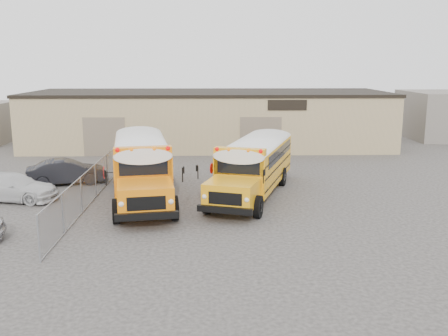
{
  "coord_description": "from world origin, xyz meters",
  "views": [
    {
      "loc": [
        0.2,
        -23.06,
        7.07
      ],
      "look_at": [
        0.86,
        2.79,
        1.6
      ],
      "focal_mm": 40.0,
      "sensor_mm": 36.0,
      "label": 1
    }
  ],
  "objects_px": {
    "car_white": "(12,187)",
    "tarp_bundle": "(218,194)",
    "school_bus_left": "(138,142)",
    "car_dark": "(67,172)",
    "school_bus_right": "(276,144)"
  },
  "relations": [
    {
      "from": "tarp_bundle",
      "to": "car_white",
      "type": "distance_m",
      "value": 10.92
    },
    {
      "from": "tarp_bundle",
      "to": "car_dark",
      "type": "distance_m",
      "value": 10.37
    },
    {
      "from": "school_bus_left",
      "to": "tarp_bundle",
      "type": "height_order",
      "value": "school_bus_left"
    },
    {
      "from": "school_bus_right",
      "to": "car_dark",
      "type": "height_order",
      "value": "school_bus_right"
    },
    {
      "from": "school_bus_left",
      "to": "car_white",
      "type": "distance_m",
      "value": 9.35
    },
    {
      "from": "school_bus_left",
      "to": "school_bus_right",
      "type": "height_order",
      "value": "school_bus_left"
    },
    {
      "from": "car_dark",
      "to": "tarp_bundle",
      "type": "bearing_deg",
      "value": -137.69
    },
    {
      "from": "car_white",
      "to": "school_bus_left",
      "type": "bearing_deg",
      "value": -25.22
    },
    {
      "from": "school_bus_right",
      "to": "car_dark",
      "type": "bearing_deg",
      "value": -164.19
    },
    {
      "from": "car_dark",
      "to": "school_bus_left",
      "type": "bearing_deg",
      "value": -60.41
    },
    {
      "from": "school_bus_right",
      "to": "tarp_bundle",
      "type": "distance_m",
      "value": 9.87
    },
    {
      "from": "car_white",
      "to": "tarp_bundle",
      "type": "bearing_deg",
      "value": -87.8
    },
    {
      "from": "tarp_bundle",
      "to": "car_dark",
      "type": "xyz_separation_m",
      "value": [
        -8.89,
        5.34,
        -0.01
      ]
    },
    {
      "from": "car_dark",
      "to": "car_white",
      "type": "bearing_deg",
      "value": 135.22
    },
    {
      "from": "car_white",
      "to": "car_dark",
      "type": "bearing_deg",
      "value": -16.23
    }
  ]
}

